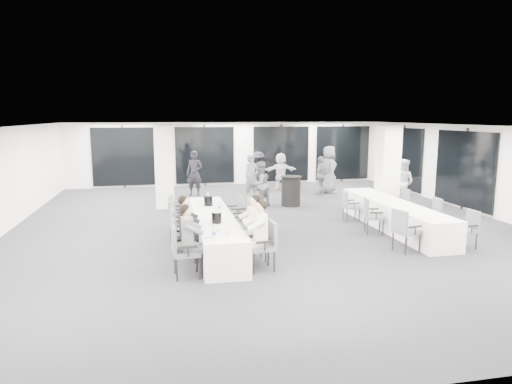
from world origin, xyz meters
TOP-DOWN VIEW (x-y plane):
  - room at (0.89, 1.11)m, footprint 14.04×16.04m
  - column_left at (-2.80, 3.20)m, footprint 0.60×0.60m
  - column_right at (4.20, 1.00)m, footprint 0.60×0.60m
  - banquet_table_main at (-1.68, -1.72)m, footprint 0.90×5.00m
  - banquet_table_side at (3.36, -1.06)m, footprint 0.90×5.00m
  - cocktail_table at (1.48, 2.65)m, footprint 0.75×0.75m
  - chair_main_left_near at (-2.52, -3.76)m, footprint 0.54×0.60m
  - chair_main_left_second at (-2.51, -2.81)m, footprint 0.49×0.55m
  - chair_main_left_mid at (-2.51, -1.92)m, footprint 0.55×0.59m
  - chair_main_left_fourth at (-2.51, -1.06)m, footprint 0.62×0.64m
  - chair_main_left_far at (-2.51, -0.12)m, footprint 0.57×0.61m
  - chair_main_right_near at (-0.84, -3.64)m, footprint 0.53×0.59m
  - chair_main_right_second at (-0.85, -3.00)m, footprint 0.48×0.53m
  - chair_main_right_mid at (-0.84, -1.87)m, footprint 0.59×0.63m
  - chair_main_right_fourth at (-0.84, -1.02)m, footprint 0.55×0.61m
  - chair_main_right_far at (-0.85, -0.08)m, footprint 0.51×0.55m
  - chair_side_left_near at (2.53, -3.09)m, footprint 0.60×0.63m
  - chair_side_left_mid at (2.53, -1.39)m, footprint 0.58×0.61m
  - chair_side_left_far at (2.54, 0.09)m, footprint 0.48×0.53m
  - chair_side_right_near at (4.19, -3.07)m, footprint 0.48×0.53m
  - chair_side_right_mid at (4.19, -1.60)m, footprint 0.50×0.55m
  - chair_side_right_far at (4.19, 0.05)m, footprint 0.48×0.53m
  - seated_guest_a at (-2.35, -3.75)m, footprint 0.50×0.38m
  - seated_guest_b at (-2.35, -2.80)m, footprint 0.50×0.38m
  - seated_guest_c at (-1.01, -3.65)m, footprint 0.50×0.38m
  - seated_guest_d at (-1.01, -3.01)m, footprint 0.50×0.38m
  - standing_guest_a at (0.42, 4.29)m, footprint 0.83×0.75m
  - standing_guest_b at (0.42, 2.77)m, footprint 0.99×0.92m
  - standing_guest_c at (1.05, 6.11)m, footprint 1.18×1.31m
  - standing_guest_d at (3.23, 4.55)m, footprint 1.10×1.15m
  - standing_guest_e at (3.72, 4.98)m, footprint 0.67×1.06m
  - standing_guest_f at (1.98, 6.05)m, footprint 1.66×0.71m
  - standing_guest_g at (-1.65, 5.33)m, footprint 0.89×0.82m
  - standing_guest_h at (5.33, 2.00)m, footprint 0.92×1.03m
  - ice_bucket_near at (-1.70, -2.52)m, footprint 0.22×0.22m
  - ice_bucket_far at (-1.69, -0.51)m, footprint 0.23×0.23m
  - water_bottle_a at (-1.89, -3.77)m, footprint 0.08×0.08m
  - water_bottle_b at (-1.48, -1.21)m, footprint 0.06×0.06m
  - water_bottle_c at (-1.63, 0.29)m, footprint 0.07×0.07m
  - plate_a at (-1.76, -3.24)m, footprint 0.22×0.22m
  - plate_b at (-1.58, -3.44)m, footprint 0.20×0.20m
  - plate_c at (-1.57, -2.03)m, footprint 0.18×0.18m
  - wine_glass at (-1.56, -3.61)m, footprint 0.08×0.08m

SIDE VIEW (x-z plane):
  - banquet_table_main at x=-1.68m, z-range 0.00..0.75m
  - banquet_table_side at x=3.36m, z-range 0.00..0.75m
  - chair_side_left_far at x=2.54m, z-range 0.06..0.95m
  - chair_main_right_far at x=-0.85m, z-range 0.06..0.95m
  - chair_main_right_second at x=-0.85m, z-range 0.06..0.96m
  - chair_side_right_near at x=4.19m, z-range 0.06..0.96m
  - chair_side_right_far at x=4.19m, z-range 0.06..0.98m
  - cocktail_table at x=1.48m, z-range 0.01..1.04m
  - chair_side_right_mid at x=4.19m, z-range 0.07..0.99m
  - chair_side_left_mid at x=2.53m, z-range 0.07..1.01m
  - chair_main_left_second at x=-2.51m, z-range 0.07..1.02m
  - chair_main_left_mid at x=-2.51m, z-range 0.07..1.03m
  - chair_main_left_far at x=-2.51m, z-range 0.07..1.06m
  - chair_side_left_near at x=2.53m, z-range 0.07..1.06m
  - chair_main_right_near at x=-0.84m, z-range 0.07..1.07m
  - chair_main_left_fourth at x=-2.51m, z-range 0.07..1.08m
  - chair_main_right_mid at x=-0.84m, z-range 0.07..1.08m
  - chair_main_left_near at x=-2.52m, z-range 0.07..1.10m
  - chair_main_right_fourth at x=-0.84m, z-range 0.07..1.10m
  - plate_c at x=-1.57m, z-range 0.75..0.78m
  - plate_a at x=-1.76m, z-range 0.75..0.78m
  - plate_b at x=-1.58m, z-range 0.75..0.78m
  - seated_guest_a at x=-2.35m, z-range 0.09..1.53m
  - seated_guest_b at x=-2.35m, z-range 0.09..1.53m
  - seated_guest_c at x=-1.01m, z-range 0.09..1.53m
  - seated_guest_d at x=-1.01m, z-range 0.09..1.53m
  - water_bottle_b at x=-1.48m, z-range 0.75..0.95m
  - water_bottle_c at x=-1.63m, z-range 0.75..0.96m
  - standing_guest_d at x=3.23m, z-range 0.00..1.74m
  - water_bottle_a at x=-1.89m, z-range 0.75..0.99m
  - ice_bucket_near at x=-1.70m, z-range 0.75..1.00m
  - ice_bucket_far at x=-1.69m, z-range 0.75..1.01m
  - standing_guest_b at x=0.42m, z-range 0.00..1.77m
  - standing_guest_f at x=1.98m, z-range 0.00..1.77m
  - wine_glass at x=-1.56m, z-range 0.80..1.02m
  - standing_guest_c at x=1.05m, z-range 0.00..1.83m
  - standing_guest_h at x=5.33m, z-range 0.00..1.83m
  - standing_guest_a at x=0.42m, z-range 0.00..1.88m
  - standing_guest_g at x=-1.65m, z-range 0.00..1.99m
  - standing_guest_e at x=3.72m, z-range 0.00..2.14m
  - room at x=0.89m, z-range -0.03..2.81m
  - column_left at x=-2.80m, z-range 0.00..2.80m
  - column_right at x=4.20m, z-range 0.00..2.80m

